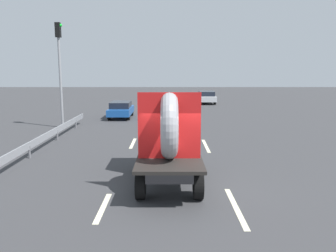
{
  "coord_description": "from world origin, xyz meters",
  "views": [
    {
      "loc": [
        -0.42,
        -10.72,
        3.84
      ],
      "look_at": [
        -0.38,
        1.57,
        1.78
      ],
      "focal_mm": 37.03,
      "sensor_mm": 36.0,
      "label": 1
    }
  ],
  "objects": [
    {
      "name": "ground_plane",
      "position": [
        0.0,
        0.0,
        0.0
      ],
      "size": [
        120.0,
        120.0,
        0.0
      ],
      "primitive_type": "plane",
      "color": "#38383A"
    },
    {
      "name": "oncoming_car",
      "position": [
        3.79,
        27.15,
        0.72
      ],
      "size": [
        1.75,
        4.09,
        1.33
      ],
      "color": "black",
      "rests_on": "ground_plane"
    },
    {
      "name": "lane_dash_left_far",
      "position": [
        -2.23,
        6.74,
        0.0
      ],
      "size": [
        0.16,
        2.41,
        0.01
      ],
      "primitive_type": "cube",
      "rotation": [
        0.0,
        0.0,
        1.57
      ],
      "color": "beige",
      "rests_on": "ground_plane"
    },
    {
      "name": "lane_dash_left_near",
      "position": [
        -2.23,
        -1.6,
        0.0
      ],
      "size": [
        0.16,
        2.12,
        0.01
      ],
      "primitive_type": "cube",
      "rotation": [
        0.0,
        0.0,
        1.57
      ],
      "color": "beige",
      "rests_on": "ground_plane"
    },
    {
      "name": "lane_dash_right_near",
      "position": [
        1.48,
        -1.56,
        0.0
      ],
      "size": [
        0.16,
        2.91,
        0.01
      ],
      "primitive_type": "cube",
      "rotation": [
        0.0,
        0.0,
        1.57
      ],
      "color": "beige",
      "rests_on": "ground_plane"
    },
    {
      "name": "flatbed_truck",
      "position": [
        -0.38,
        1.16,
        1.57
      ],
      "size": [
        2.02,
        4.84,
        3.13
      ],
      "color": "black",
      "rests_on": "ground_plane"
    },
    {
      "name": "guardrail",
      "position": [
        -6.37,
        5.65,
        0.53
      ],
      "size": [
        0.1,
        15.14,
        0.71
      ],
      "color": "gray",
      "rests_on": "ground_plane"
    },
    {
      "name": "lane_dash_right_far",
      "position": [
        1.48,
        6.16,
        0.0
      ],
      "size": [
        0.16,
        2.9,
        0.01
      ],
      "primitive_type": "cube",
      "rotation": [
        0.0,
        0.0,
        1.57
      ],
      "color": "beige",
      "rests_on": "ground_plane"
    },
    {
      "name": "distant_sedan",
      "position": [
        -4.08,
        16.02,
        0.68
      ],
      "size": [
        1.65,
        3.86,
        1.26
      ],
      "color": "black",
      "rests_on": "ground_plane"
    },
    {
      "name": "traffic_light",
      "position": [
        -7.29,
        11.58,
        4.26
      ],
      "size": [
        0.42,
        0.36,
        6.63
      ],
      "color": "gray",
      "rests_on": "ground_plane"
    }
  ]
}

